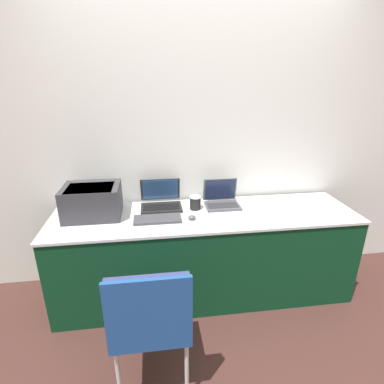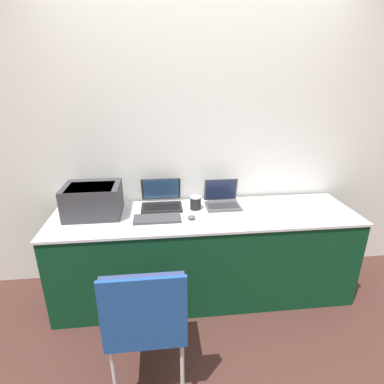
{
  "view_description": "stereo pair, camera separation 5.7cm",
  "coord_description": "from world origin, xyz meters",
  "px_view_note": "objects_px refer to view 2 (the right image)",
  "views": [
    {
      "loc": [
        -0.4,
        -1.84,
        1.78
      ],
      "look_at": [
        -0.1,
        0.35,
        0.94
      ],
      "focal_mm": 28.0,
      "sensor_mm": 36.0,
      "label": 1
    },
    {
      "loc": [
        -0.35,
        -1.85,
        1.78
      ],
      "look_at": [
        -0.1,
        0.35,
        0.94
      ],
      "focal_mm": 28.0,
      "sensor_mm": 36.0,
      "label": 2
    }
  ],
  "objects_px": {
    "printer": "(93,199)",
    "laptop_right": "(222,200)",
    "external_keyboard": "(157,219)",
    "mouse": "(192,217)",
    "coffee_cup": "(196,203)",
    "laptop_left": "(161,201)",
    "chair": "(146,314)"
  },
  "relations": [
    {
      "from": "external_keyboard",
      "to": "coffee_cup",
      "type": "xyz_separation_m",
      "value": [
        0.32,
        0.17,
        0.05
      ]
    },
    {
      "from": "external_keyboard",
      "to": "coffee_cup",
      "type": "distance_m",
      "value": 0.37
    },
    {
      "from": "mouse",
      "to": "chair",
      "type": "xyz_separation_m",
      "value": [
        -0.33,
        -0.75,
        -0.21
      ]
    },
    {
      "from": "laptop_right",
      "to": "mouse",
      "type": "relative_size",
      "value": 4.96
    },
    {
      "from": "printer",
      "to": "laptop_left",
      "type": "distance_m",
      "value": 0.55
    },
    {
      "from": "chair",
      "to": "coffee_cup",
      "type": "bearing_deg",
      "value": 67.66
    },
    {
      "from": "laptop_right",
      "to": "chair",
      "type": "distance_m",
      "value": 1.2
    },
    {
      "from": "laptop_right",
      "to": "coffee_cup",
      "type": "bearing_deg",
      "value": -168.31
    },
    {
      "from": "coffee_cup",
      "to": "chair",
      "type": "distance_m",
      "value": 1.06
    },
    {
      "from": "printer",
      "to": "coffee_cup",
      "type": "relative_size",
      "value": 3.87
    },
    {
      "from": "laptop_left",
      "to": "external_keyboard",
      "type": "relative_size",
      "value": 0.93
    },
    {
      "from": "external_keyboard",
      "to": "coffee_cup",
      "type": "height_order",
      "value": "coffee_cup"
    },
    {
      "from": "laptop_left",
      "to": "mouse",
      "type": "height_order",
      "value": "laptop_left"
    },
    {
      "from": "laptop_left",
      "to": "laptop_right",
      "type": "xyz_separation_m",
      "value": [
        0.52,
        -0.04,
        -0.0
      ]
    },
    {
      "from": "laptop_right",
      "to": "external_keyboard",
      "type": "height_order",
      "value": "laptop_right"
    },
    {
      "from": "printer",
      "to": "mouse",
      "type": "distance_m",
      "value": 0.79
    },
    {
      "from": "mouse",
      "to": "coffee_cup",
      "type": "bearing_deg",
      "value": 74.49
    },
    {
      "from": "laptop_right",
      "to": "coffee_cup",
      "type": "relative_size",
      "value": 2.62
    },
    {
      "from": "external_keyboard",
      "to": "coffee_cup",
      "type": "bearing_deg",
      "value": 28.73
    },
    {
      "from": "laptop_left",
      "to": "laptop_right",
      "type": "relative_size",
      "value": 1.16
    },
    {
      "from": "external_keyboard",
      "to": "chair",
      "type": "bearing_deg",
      "value": -95.28
    },
    {
      "from": "laptop_right",
      "to": "mouse",
      "type": "xyz_separation_m",
      "value": [
        -0.29,
        -0.25,
        -0.03
      ]
    },
    {
      "from": "printer",
      "to": "laptop_right",
      "type": "bearing_deg",
      "value": 4.01
    },
    {
      "from": "external_keyboard",
      "to": "mouse",
      "type": "bearing_deg",
      "value": -5.07
    },
    {
      "from": "coffee_cup",
      "to": "external_keyboard",
      "type": "bearing_deg",
      "value": -151.27
    },
    {
      "from": "printer",
      "to": "laptop_right",
      "type": "distance_m",
      "value": 1.06
    },
    {
      "from": "coffee_cup",
      "to": "mouse",
      "type": "distance_m",
      "value": 0.21
    },
    {
      "from": "chair",
      "to": "printer",
      "type": "bearing_deg",
      "value": 114.77
    },
    {
      "from": "external_keyboard",
      "to": "mouse",
      "type": "height_order",
      "value": "mouse"
    },
    {
      "from": "printer",
      "to": "mouse",
      "type": "height_order",
      "value": "printer"
    },
    {
      "from": "laptop_right",
      "to": "external_keyboard",
      "type": "bearing_deg",
      "value": -158.05
    },
    {
      "from": "external_keyboard",
      "to": "mouse",
      "type": "distance_m",
      "value": 0.26
    }
  ]
}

